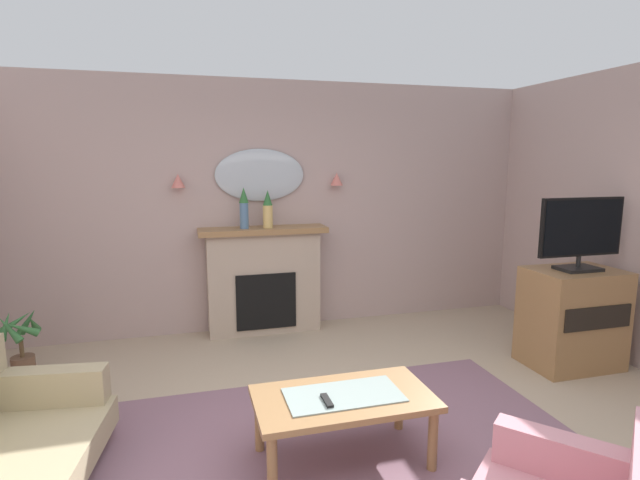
% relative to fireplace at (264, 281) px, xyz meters
% --- Properties ---
extents(wall_back, '(6.94, 0.10, 2.72)m').
position_rel_fireplace_xyz_m(wall_back, '(0.15, 0.22, 0.79)').
color(wall_back, '#B29993').
rests_on(wall_back, ground).
extents(patterned_rug, '(3.20, 2.40, 0.01)m').
position_rel_fireplace_xyz_m(patterned_rug, '(0.15, -2.50, -0.56)').
color(patterned_rug, '#7F5B6B').
rests_on(patterned_rug, ground).
extents(fireplace, '(1.36, 0.36, 1.16)m').
position_rel_fireplace_xyz_m(fireplace, '(0.00, 0.00, 0.00)').
color(fireplace, tan).
rests_on(fireplace, ground).
extents(mantel_vase_left, '(0.10, 0.10, 0.43)m').
position_rel_fireplace_xyz_m(mantel_vase_left, '(-0.20, -0.03, 0.81)').
color(mantel_vase_left, '#4C7093').
rests_on(mantel_vase_left, fireplace).
extents(mantel_vase_centre, '(0.10, 0.10, 0.40)m').
position_rel_fireplace_xyz_m(mantel_vase_centre, '(0.05, -0.03, 0.78)').
color(mantel_vase_centre, tan).
rests_on(mantel_vase_centre, fireplace).
extents(wall_mirror, '(0.96, 0.06, 0.56)m').
position_rel_fireplace_xyz_m(wall_mirror, '(-0.00, 0.14, 1.14)').
color(wall_mirror, '#B2BCC6').
extents(wall_sconce_left, '(0.14, 0.14, 0.14)m').
position_rel_fireplace_xyz_m(wall_sconce_left, '(-0.85, 0.09, 1.09)').
color(wall_sconce_left, '#D17066').
extents(wall_sconce_right, '(0.14, 0.14, 0.14)m').
position_rel_fireplace_xyz_m(wall_sconce_right, '(0.85, 0.09, 1.09)').
color(wall_sconce_right, '#D17066').
extents(coffee_table, '(1.10, 0.60, 0.45)m').
position_rel_fireplace_xyz_m(coffee_table, '(0.10, -2.46, -0.19)').
color(coffee_table, olive).
rests_on(coffee_table, ground).
extents(tv_remote, '(0.04, 0.16, 0.02)m').
position_rel_fireplace_xyz_m(tv_remote, '(-0.02, -2.52, -0.12)').
color(tv_remote, black).
rests_on(tv_remote, coffee_table).
extents(tv_cabinet, '(0.80, 0.57, 0.90)m').
position_rel_fireplace_xyz_m(tv_cabinet, '(2.57, -1.63, -0.12)').
color(tv_cabinet, olive).
rests_on(tv_cabinet, ground).
extents(tv_flatscreen, '(0.84, 0.24, 0.65)m').
position_rel_fireplace_xyz_m(tv_flatscreen, '(2.57, -1.65, 0.68)').
color(tv_flatscreen, black).
rests_on(tv_flatscreen, tv_cabinet).
extents(potted_plant_small_fern, '(0.38, 0.38, 0.59)m').
position_rel_fireplace_xyz_m(potted_plant_small_fern, '(-2.23, -0.53, -0.27)').
color(potted_plant_small_fern, brown).
rests_on(potted_plant_small_fern, ground).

